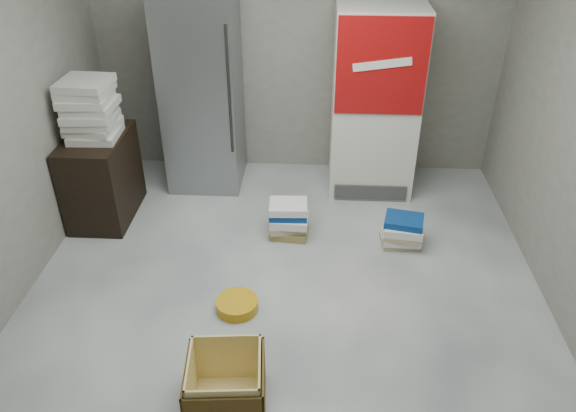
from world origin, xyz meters
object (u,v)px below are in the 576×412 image
(wood_shelf, at_px, (102,177))
(coke_cooler, at_px, (374,101))
(cardboard_box, at_px, (226,387))
(steel_fridge, at_px, (202,92))
(phonebook_stack_main, at_px, (289,219))

(wood_shelf, bearing_deg, coke_cooler, 16.28)
(cardboard_box, bearing_deg, coke_cooler, 64.72)
(steel_fridge, relative_size, coke_cooler, 1.06)
(wood_shelf, distance_m, phonebook_stack_main, 1.75)
(steel_fridge, xyz_separation_m, phonebook_stack_main, (0.89, -0.97, -0.78))
(steel_fridge, bearing_deg, coke_cooler, -0.18)
(phonebook_stack_main, bearing_deg, cardboard_box, -100.33)
(wood_shelf, xyz_separation_m, cardboard_box, (1.44, -2.09, -0.24))
(steel_fridge, relative_size, phonebook_stack_main, 5.13)
(coke_cooler, distance_m, cardboard_box, 3.09)
(steel_fridge, height_order, wood_shelf, steel_fridge)
(steel_fridge, height_order, coke_cooler, steel_fridge)
(steel_fridge, xyz_separation_m, wood_shelf, (-0.83, -0.73, -0.55))
(coke_cooler, bearing_deg, wood_shelf, -163.72)
(coke_cooler, bearing_deg, phonebook_stack_main, -128.24)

